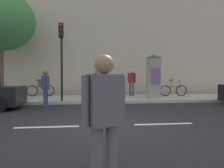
# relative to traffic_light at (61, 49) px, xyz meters

# --- Properties ---
(ground_plane) EXTENTS (80.00, 80.00, 0.00)m
(ground_plane) POSITION_rel_traffic_light_xyz_m (1.92, -5.24, -2.89)
(ground_plane) COLOR #232326
(sidewalk_curb) EXTENTS (36.00, 4.00, 0.15)m
(sidewalk_curb) POSITION_rel_traffic_light_xyz_m (1.92, 1.76, -2.81)
(sidewalk_curb) COLOR #B2ADA3
(sidewalk_curb) RESTS_ON ground_plane
(lane_markings) EXTENTS (25.80, 0.16, 0.01)m
(lane_markings) POSITION_rel_traffic_light_xyz_m (1.92, -5.24, -2.88)
(lane_markings) COLOR silver
(lane_markings) RESTS_ON ground_plane
(building_backdrop) EXTENTS (36.00, 5.00, 11.43)m
(building_backdrop) POSITION_rel_traffic_light_xyz_m (1.92, 6.76, 2.83)
(building_backdrop) COLOR #B7A893
(building_backdrop) RESTS_ON ground_plane
(traffic_light) EXTENTS (0.24, 0.45, 4.04)m
(traffic_light) POSITION_rel_traffic_light_xyz_m (0.00, 0.00, 0.00)
(traffic_light) COLOR black
(traffic_light) RESTS_ON sidewalk_curb
(poster_column) EXTENTS (0.97, 0.97, 2.61)m
(poster_column) POSITION_rel_traffic_light_xyz_m (5.27, 0.97, -1.41)
(poster_column) COLOR gray
(poster_column) RESTS_ON sidewalk_curb
(pedestrian_in_red_top) EXTENTS (0.53, 0.38, 1.68)m
(pedestrian_in_red_top) POSITION_rel_traffic_light_xyz_m (1.55, -8.91, -1.91)
(pedestrian_in_red_top) COLOR #4C4C51
(pedestrian_in_red_top) RESTS_ON ground_plane
(pedestrian_with_backpack) EXTENTS (0.40, 0.67, 1.72)m
(pedestrian_with_backpack) POSITION_rel_traffic_light_xyz_m (-0.53, -1.64, -1.85)
(pedestrian_with_backpack) COLOR navy
(pedestrian_with_backpack) RESTS_ON ground_plane
(pedestrian_in_dark_shirt) EXTENTS (0.53, 0.58, 1.70)m
(pedestrian_in_dark_shirt) POSITION_rel_traffic_light_xyz_m (1.91, 2.59, -1.71)
(pedestrian_in_dark_shirt) COLOR #B78C33
(pedestrian_in_dark_shirt) RESTS_ON sidewalk_curb
(pedestrian_tallest) EXTENTS (0.51, 0.51, 1.76)m
(pedestrian_tallest) POSITION_rel_traffic_light_xyz_m (4.29, 2.61, -1.68)
(pedestrian_tallest) COLOR #4C4C51
(pedestrian_tallest) RESTS_ON sidewalk_curb
(bicycle_leaning) EXTENTS (1.74, 0.42, 1.09)m
(bicycle_leaning) POSITION_rel_traffic_light_xyz_m (-1.73, 3.12, -2.35)
(bicycle_leaning) COLOR black
(bicycle_leaning) RESTS_ON sidewalk_curb
(bicycle_upright) EXTENTS (1.76, 0.32, 1.09)m
(bicycle_upright) POSITION_rel_traffic_light_xyz_m (6.98, 2.11, -2.35)
(bicycle_upright) COLOR black
(bicycle_upright) RESTS_ON sidewalk_curb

